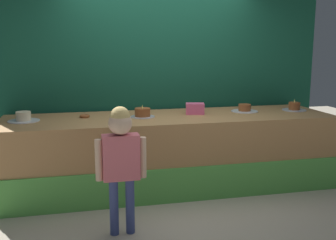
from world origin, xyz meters
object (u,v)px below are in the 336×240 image
object	(u,v)px
child_figure	(121,153)
cake_far_right	(294,107)
donut	(85,116)
cake_far_left	(24,117)
cake_center_left	(143,113)
cake_center_right	(245,109)
pink_box	(195,109)

from	to	relation	value
child_figure	cake_far_right	xyz separation A→B (m)	(2.43, 1.19, 0.16)
child_figure	donut	world-z (taller)	child_figure
cake_far_left	cake_far_right	xyz separation A→B (m)	(3.40, 0.01, -0.00)
cake_far_right	cake_center_left	bearing A→B (deg)	-178.72
cake_center_left	cake_center_right	world-z (taller)	cake_center_left
pink_box	cake_center_left	bearing A→B (deg)	-173.54
child_figure	donut	xyz separation A→B (m)	(-0.29, 1.27, 0.13)
donut	cake_far_right	world-z (taller)	cake_far_right
pink_box	cake_center_left	world-z (taller)	cake_center_left
donut	cake_far_right	xyz separation A→B (m)	(2.72, -0.08, 0.02)
cake_center_left	cake_center_right	size ratio (longest dim) A/B	0.85
pink_box	cake_far_right	world-z (taller)	cake_far_right
cake_center_right	cake_far_right	distance (m)	0.68
child_figure	cake_far_left	bearing A→B (deg)	129.27
cake_far_left	cake_center_left	xyz separation A→B (m)	(1.36, -0.04, 0.01)
pink_box	cake_far_left	bearing A→B (deg)	-178.97
cake_far_left	cake_far_right	distance (m)	3.40
child_figure	cake_far_right	size ratio (longest dim) A/B	3.89
child_figure	cake_center_left	distance (m)	1.22
cake_center_left	cake_far_right	bearing A→B (deg)	1.28
cake_center_left	cake_far_right	size ratio (longest dim) A/B	0.94
pink_box	cake_far_right	size ratio (longest dim) A/B	0.73
pink_box	donut	distance (m)	1.36
pink_box	cake_far_left	distance (m)	2.04
cake_far_left	cake_center_right	xyz separation A→B (m)	(2.72, 0.06, -0.01)
pink_box	cake_far_left	size ratio (longest dim) A/B	0.65
cake_center_right	pink_box	bearing A→B (deg)	-177.77
cake_center_right	child_figure	bearing A→B (deg)	-144.42
child_figure	cake_far_right	world-z (taller)	child_figure
cake_center_left	cake_center_right	xyz separation A→B (m)	(1.36, 0.10, -0.01)
donut	child_figure	bearing A→B (deg)	-77.10
cake_far_left	cake_center_right	world-z (taller)	cake_far_left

